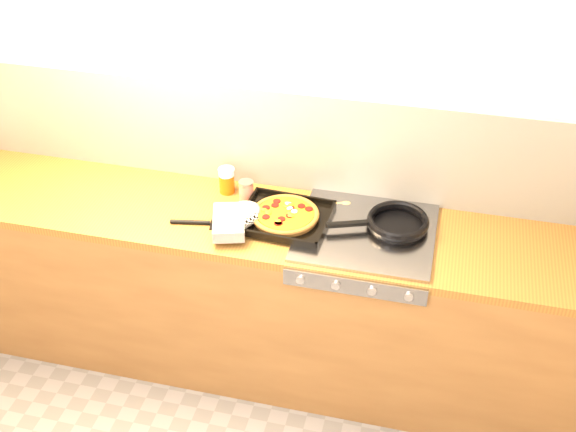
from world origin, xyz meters
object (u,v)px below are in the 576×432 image
(pizza_on_tray, at_px, (270,216))
(tomato_can, at_px, (246,191))
(frying_pan, at_px, (396,222))
(juice_glass, at_px, (227,180))

(pizza_on_tray, height_order, tomato_can, tomato_can)
(frying_pan, xyz_separation_m, juice_glass, (-0.82, 0.12, 0.03))
(pizza_on_tray, bearing_deg, juice_glass, 142.10)
(tomato_can, bearing_deg, juice_glass, 159.07)
(juice_glass, bearing_deg, tomato_can, -20.93)
(frying_pan, distance_m, juice_glass, 0.83)
(tomato_can, distance_m, juice_glass, 0.12)
(pizza_on_tray, xyz_separation_m, juice_glass, (-0.27, 0.21, 0.02))
(pizza_on_tray, height_order, juice_glass, juice_glass)
(frying_pan, bearing_deg, juice_glass, 171.92)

